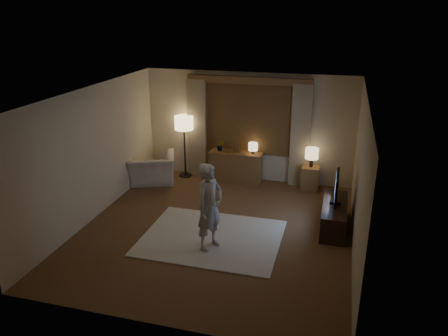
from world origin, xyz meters
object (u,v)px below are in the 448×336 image
(side_table, at_px, (310,178))
(tv_stand, at_px, (334,216))
(sideboard, at_px, (236,167))
(person, at_px, (210,207))
(armchair, at_px, (152,169))

(side_table, bearing_deg, tv_stand, -71.26)
(sideboard, relative_size, person, 0.77)
(side_table, xyz_separation_m, tv_stand, (0.60, -1.77, -0.03))
(tv_stand, bearing_deg, side_table, 108.74)
(sideboard, xyz_separation_m, person, (0.30, -3.16, 0.45))
(armchair, distance_m, tv_stand, 4.47)
(person, bearing_deg, sideboard, 30.12)
(sideboard, xyz_separation_m, armchair, (-1.93, -0.61, -0.00))
(sideboard, bearing_deg, tv_stand, -37.59)
(tv_stand, xyz_separation_m, person, (-2.06, -1.34, 0.55))
(sideboard, xyz_separation_m, side_table, (1.77, -0.05, -0.07))
(armchair, xyz_separation_m, tv_stand, (4.30, -1.21, -0.10))
(sideboard, bearing_deg, side_table, -1.62)
(armchair, distance_m, side_table, 3.74)
(armchair, height_order, person, person)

